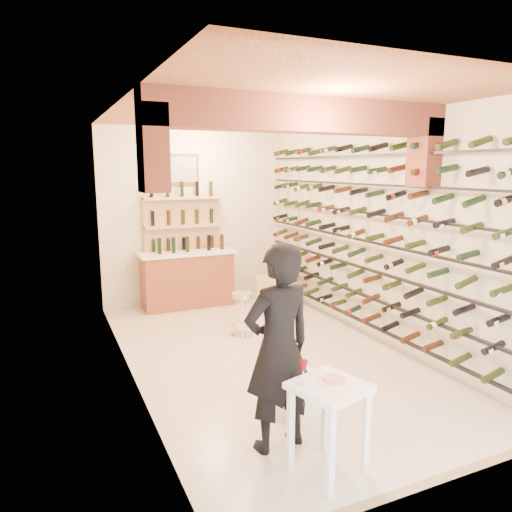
{
  "coord_description": "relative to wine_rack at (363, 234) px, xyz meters",
  "views": [
    {
      "loc": [
        -2.6,
        -5.49,
        2.47
      ],
      "look_at": [
        0.0,
        0.3,
        1.3
      ],
      "focal_mm": 33.39,
      "sensor_mm": 36.0,
      "label": 1
    }
  ],
  "objects": [
    {
      "name": "ground",
      "position": [
        -1.53,
        0.0,
        -1.55
      ],
      "size": [
        6.0,
        6.0,
        0.0
      ],
      "primitive_type": "plane",
      "color": "beige",
      "rests_on": "ground"
    },
    {
      "name": "room_shell",
      "position": [
        -1.53,
        -0.26,
        0.7
      ],
      "size": [
        3.52,
        6.02,
        3.21
      ],
      "color": "beige",
      "rests_on": "ground"
    },
    {
      "name": "wine_rack",
      "position": [
        0.0,
        0.0,
        0.0
      ],
      "size": [
        0.32,
        5.7,
        2.56
      ],
      "color": "black",
      "rests_on": "ground"
    },
    {
      "name": "back_counter",
      "position": [
        -1.83,
        2.65,
        -1.02
      ],
      "size": [
        1.7,
        0.62,
        1.29
      ],
      "color": "brown",
      "rests_on": "ground"
    },
    {
      "name": "back_shelving",
      "position": [
        -1.83,
        2.89,
        -0.38
      ],
      "size": [
        1.4,
        0.31,
        2.73
      ],
      "color": "tan",
      "rests_on": "ground"
    },
    {
      "name": "tasting_table",
      "position": [
        -2.14,
        -2.49,
        -0.91
      ],
      "size": [
        0.66,
        0.66,
        0.94
      ],
      "rotation": [
        0.0,
        0.0,
        0.28
      ],
      "color": "white",
      "rests_on": "ground"
    },
    {
      "name": "white_stool",
      "position": [
        -1.9,
        -1.57,
        -1.32
      ],
      "size": [
        0.47,
        0.47,
        0.45
      ],
      "primitive_type": "cube",
      "rotation": [
        0.0,
        0.0,
        0.38
      ],
      "color": "white",
      "rests_on": "ground"
    },
    {
      "name": "person",
      "position": [
        -2.35,
        -1.99,
        -0.62
      ],
      "size": [
        0.73,
        0.53,
        1.86
      ],
      "primitive_type": "imported",
      "rotation": [
        0.0,
        0.0,
        3.28
      ],
      "color": "black",
      "rests_on": "ground"
    },
    {
      "name": "chrome_barstool",
      "position": [
        -1.54,
        0.78,
        -1.16
      ],
      "size": [
        0.34,
        0.34,
        0.66
      ],
      "rotation": [
        0.0,
        0.0,
        -0.01
      ],
      "color": "silver",
      "rests_on": "ground"
    },
    {
      "name": "crate_lower",
      "position": [
        -0.47,
        2.02,
        -1.42
      ],
      "size": [
        0.5,
        0.41,
        0.26
      ],
      "primitive_type": "cube",
      "rotation": [
        0.0,
        0.0,
        0.29
      ],
      "color": "tan",
      "rests_on": "ground"
    },
    {
      "name": "crate_upper",
      "position": [
        -0.47,
        2.02,
        -1.14
      ],
      "size": [
        0.6,
        0.52,
        0.29
      ],
      "primitive_type": "cube",
      "rotation": [
        0.0,
        0.0,
        -0.42
      ],
      "color": "tan",
      "rests_on": "crate_lower"
    }
  ]
}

